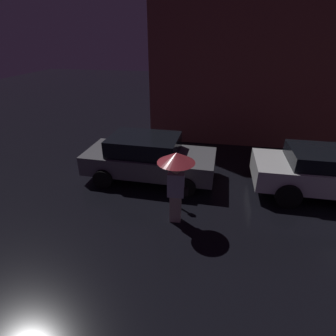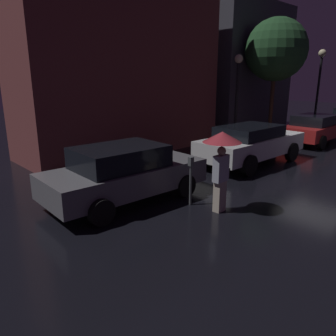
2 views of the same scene
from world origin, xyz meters
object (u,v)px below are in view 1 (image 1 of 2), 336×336
object	(u,v)px
parked_car_grey	(148,157)
pedestrian_with_umbrella	(176,170)
parked_car_white	(335,172)
parking_meter	(172,180)

from	to	relation	value
parked_car_grey	pedestrian_with_umbrella	distance (m)	2.59
parked_car_grey	pedestrian_with_umbrella	world-z (taller)	pedestrian_with_umbrella
parked_car_white	parking_meter	distance (m)	4.81
parked_car_white	pedestrian_with_umbrella	xyz separation A→B (m)	(-4.42, -2.04, 0.71)
parked_car_white	parking_meter	size ratio (longest dim) A/B	3.75
parked_car_white	parking_meter	bearing A→B (deg)	-163.99
parked_car_white	pedestrian_with_umbrella	bearing A→B (deg)	-154.67
parking_meter	parked_car_white	bearing A→B (deg)	15.48
parked_car_grey	pedestrian_with_umbrella	bearing A→B (deg)	-58.24
parked_car_grey	parked_car_white	xyz separation A→B (m)	(5.66, -0.12, 0.02)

